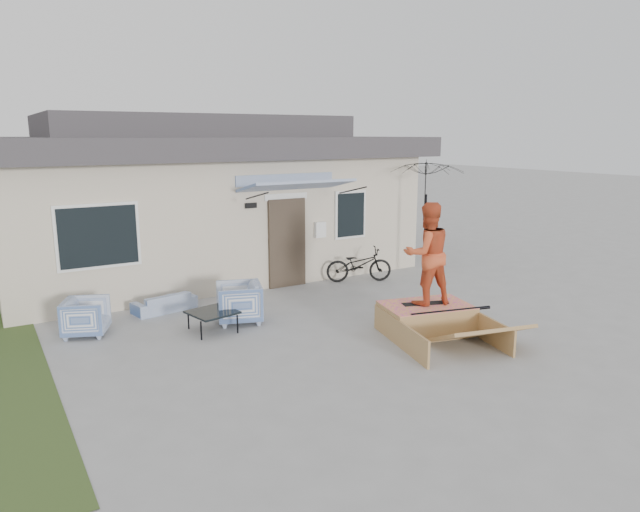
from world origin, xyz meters
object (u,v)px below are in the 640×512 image
armchair_left (86,315)px  skate_ramp (426,319)px  skateboard (425,303)px  coffee_table (213,321)px  patio_umbrella (426,208)px  skater (427,252)px  armchair_right (239,301)px  bicycle (359,261)px  loveseat (164,299)px

armchair_left → skate_ramp: (5.35, -3.07, -0.12)m
skateboard → coffee_table: bearing=167.9°
patio_umbrella → skateboard: (-2.82, -3.25, -1.20)m
skate_ramp → skater: bearing=90.0°
skate_ramp → skateboard: (0.01, 0.05, 0.29)m
armchair_right → bicycle: bicycle is taller
loveseat → armchair_left: (-1.62, -0.69, 0.13)m
skate_ramp → armchair_right: bearing=152.4°
armchair_left → coffee_table: size_ratio=0.97×
coffee_table → skate_ramp: bearing=-32.1°
skateboard → skater: (0.00, 0.00, 0.95)m
coffee_table → skateboard: bearing=-31.4°
armchair_right → skater: size_ratio=0.46×
loveseat → armchair_right: size_ratio=1.50×
armchair_right → patio_umbrella: patio_umbrella is taller
skateboard → bicycle: bearing=92.9°
armchair_left → skater: (5.36, -3.02, 1.13)m
skate_ramp → skater: (0.01, 0.05, 1.24)m
skate_ramp → loveseat: bearing=148.1°
armchair_right → coffee_table: armchair_right is taller
patio_umbrella → skater: size_ratio=1.19×
patio_umbrella → armchair_left: bearing=-178.4°
skater → skateboard: bearing=-0.0°
patio_umbrella → coffee_table: bearing=-168.9°
bicycle → skate_ramp: bicycle is taller
bicycle → skater: (-1.08, -3.65, 0.98)m
coffee_table → skate_ramp: (3.33, -2.09, 0.07)m
loveseat → coffee_table: size_ratio=1.66×
bicycle → armchair_right: bearing=133.2°
bicycle → skater: size_ratio=0.87×
armchair_left → skateboard: 6.16m
skater → bicycle: bearing=-93.5°
loveseat → armchair_left: size_ratio=1.70×
loveseat → bicycle: size_ratio=0.79×
skateboard → skater: 0.95m
armchair_left → coffee_table: 2.26m
armchair_left → armchair_right: bearing=-82.3°
skate_ramp → skater: size_ratio=1.12×
coffee_table → patio_umbrella: size_ratio=0.35×
bicycle → coffee_table: bearing=133.4°
patio_umbrella → skater: 4.32m
loveseat → patio_umbrella: size_ratio=0.58×
armchair_left → skate_ramp: size_ratio=0.36×
armchair_left → skate_ramp: bearing=-96.8°
skater → coffee_table: bearing=-18.5°
loveseat → skater: size_ratio=0.69×
skateboard → skater: bearing=0.0°
coffee_table → skater: skater is taller
loveseat → skate_ramp: size_ratio=0.61×
armchair_left → patio_umbrella: size_ratio=0.34×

